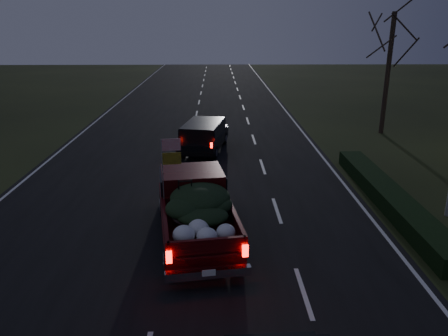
# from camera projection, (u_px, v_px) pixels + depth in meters

# --- Properties ---
(ground) EXTENTS (120.00, 120.00, 0.00)m
(ground) POSITION_uv_depth(u_px,v_px,m) (169.00, 246.00, 13.16)
(ground) COLOR black
(ground) RESTS_ON ground
(road_asphalt) EXTENTS (14.00, 120.00, 0.02)m
(road_asphalt) POSITION_uv_depth(u_px,v_px,m) (169.00, 245.00, 13.16)
(road_asphalt) COLOR black
(road_asphalt) RESTS_ON ground
(hedge_row) EXTENTS (1.00, 10.00, 0.60)m
(hedge_row) POSITION_uv_depth(u_px,v_px,m) (389.00, 197.00, 16.05)
(hedge_row) COLOR black
(hedge_row) RESTS_ON ground
(bare_tree_far) EXTENTS (3.60, 3.60, 7.00)m
(bare_tree_far) POSITION_uv_depth(u_px,v_px,m) (391.00, 44.00, 24.99)
(bare_tree_far) COLOR black
(bare_tree_far) RESTS_ON ground
(pickup_truck) EXTENTS (2.86, 5.70, 2.86)m
(pickup_truck) POSITION_uv_depth(u_px,v_px,m) (196.00, 205.00, 13.36)
(pickup_truck) COLOR #3F080A
(pickup_truck) RESTS_ON ground
(lead_suv) EXTENTS (2.62, 4.64, 1.26)m
(lead_suv) POSITION_uv_depth(u_px,v_px,m) (204.00, 133.00, 22.55)
(lead_suv) COLOR black
(lead_suv) RESTS_ON ground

